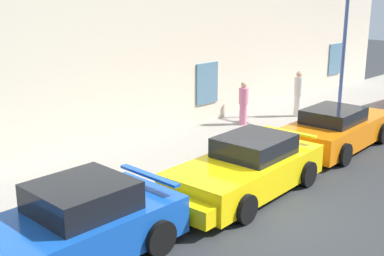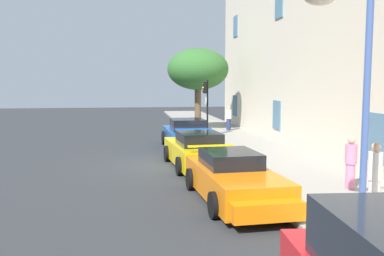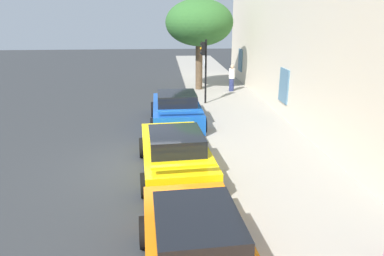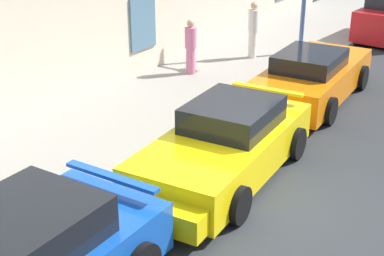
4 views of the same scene
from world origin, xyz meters
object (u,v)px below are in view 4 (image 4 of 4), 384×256
Objects in this scene: sportscar_yellow_flank at (221,150)px; sportscar_white_middle at (315,75)px; pedestrian_strolling at (253,29)px; pedestrian_admiring at (191,46)px.

sportscar_yellow_flank reaches higher than sportscar_white_middle.
pedestrian_strolling is at bearing 55.66° from sportscar_white_middle.
sportscar_yellow_flank is 6.21m from pedestrian_admiring.
sportscar_yellow_flank is 5.28m from sportscar_white_middle.
pedestrian_strolling reaches higher than sportscar_white_middle.
sportscar_white_middle is 3.27× the size of pedestrian_admiring.
sportscar_white_middle is at bearing 3.07° from sportscar_yellow_flank.
pedestrian_admiring is 0.90× the size of pedestrian_strolling.
pedestrian_strolling is (2.43, -0.71, 0.10)m from pedestrian_admiring.
pedestrian_strolling is (1.98, 2.90, 0.44)m from sportscar_white_middle.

